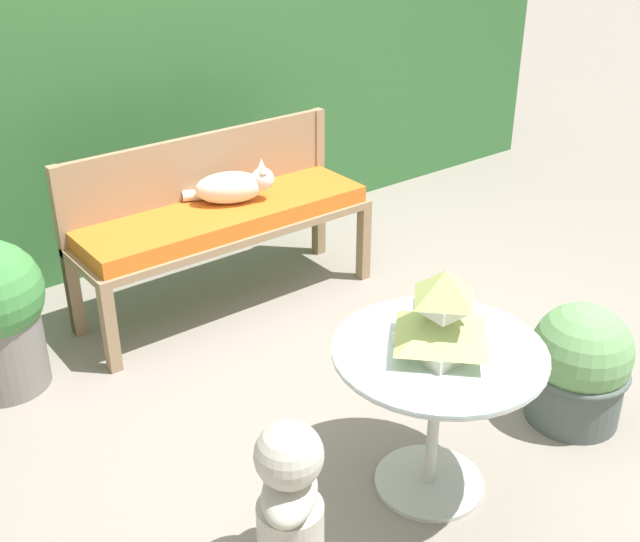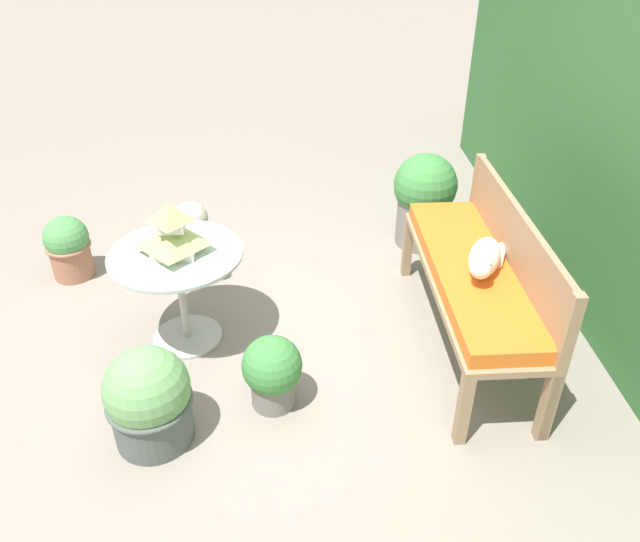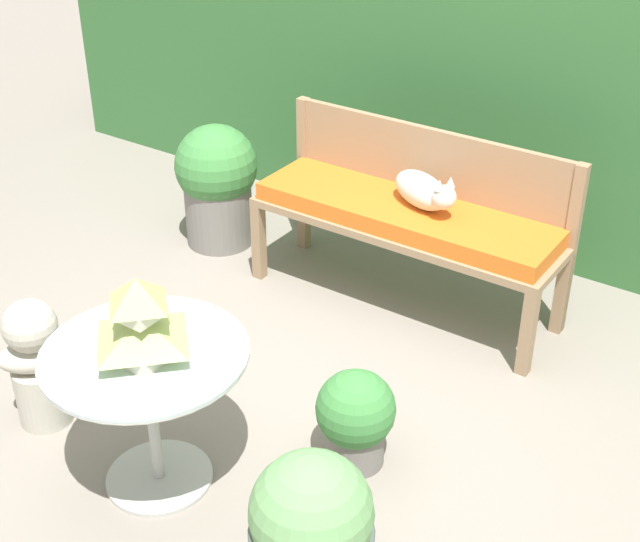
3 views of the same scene
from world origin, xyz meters
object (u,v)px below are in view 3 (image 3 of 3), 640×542
object	(u,v)px
pagoda_birdhouse	(140,322)
garden_bust	(37,362)
garden_bench	(405,220)
potted_plant_path_edge	(311,528)
cat	(425,191)
patio_table	(148,380)
potted_plant_patio_mid	(355,418)
potted_plant_bench_right	(217,182)

from	to	relation	value
pagoda_birdhouse	garden_bust	distance (m)	0.81
garden_bust	garden_bench	bearing A→B (deg)	18.46
garden_bench	potted_plant_path_edge	xyz separation A→B (m)	(0.65, -1.77, -0.22)
cat	potted_plant_path_edge	world-z (taller)	cat
patio_table	garden_bust	xyz separation A→B (m)	(-0.67, -0.00, -0.19)
patio_table	potted_plant_path_edge	bearing A→B (deg)	-5.16
patio_table	pagoda_birdhouse	bearing A→B (deg)	-104.04
garden_bench	potted_plant_patio_mid	size ratio (longest dim) A/B	3.77
garden_bench	pagoda_birdhouse	size ratio (longest dim) A/B	5.02
cat	potted_plant_patio_mid	world-z (taller)	cat
garden_bust	potted_plant_bench_right	size ratio (longest dim) A/B	0.83
cat	pagoda_birdhouse	xyz separation A→B (m)	(-0.22, -1.73, 0.10)
garden_bench	patio_table	xyz separation A→B (m)	(-0.14, -1.70, 0.01)
patio_table	garden_bust	bearing A→B (deg)	-179.99
garden_bust	potted_plant_path_edge	world-z (taller)	garden_bust
garden_bench	potted_plant_patio_mid	world-z (taller)	garden_bench
cat	potted_plant_path_edge	distance (m)	1.94
patio_table	potted_plant_path_edge	world-z (taller)	patio_table
garden_bench	patio_table	size ratio (longest dim) A/B	2.09
cat	potted_plant_bench_right	distance (m)	1.34
garden_bench	pagoda_birdhouse	bearing A→B (deg)	-94.78
garden_bench	patio_table	bearing A→B (deg)	-94.78
pagoda_birdhouse	potted_plant_patio_mid	bearing A→B (deg)	42.52
garden_bust	potted_plant_path_edge	xyz separation A→B (m)	(1.46, -0.07, -0.04)
pagoda_birdhouse	potted_plant_patio_mid	distance (m)	0.96
potted_plant_path_edge	garden_bench	bearing A→B (deg)	110.26
potted_plant_bench_right	potted_plant_patio_mid	distance (m)	2.03
garden_bench	potted_plant_path_edge	size ratio (longest dim) A/B	2.94
pagoda_birdhouse	garden_bust	world-z (taller)	pagoda_birdhouse
garden_bench	cat	distance (m)	0.19
garden_bench	cat	xyz separation A→B (m)	(0.08, 0.03, 0.17)
pagoda_birdhouse	cat	bearing A→B (deg)	82.68
pagoda_birdhouse	potted_plant_path_edge	world-z (taller)	pagoda_birdhouse
patio_table	potted_plant_bench_right	world-z (taller)	potted_plant_bench_right
potted_plant_path_edge	patio_table	bearing A→B (deg)	174.84
patio_table	cat	bearing A→B (deg)	82.68
patio_table	pagoda_birdhouse	world-z (taller)	pagoda_birdhouse
garden_bench	potted_plant_bench_right	world-z (taller)	potted_plant_bench_right
garden_bust	potted_plant_patio_mid	xyz separation A→B (m)	(1.25, 0.54, -0.08)
cat	potted_plant_patio_mid	bearing A→B (deg)	-48.70
garden_bust	potted_plant_patio_mid	size ratio (longest dim) A/B	1.41
garden_bench	garden_bust	bearing A→B (deg)	-115.41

